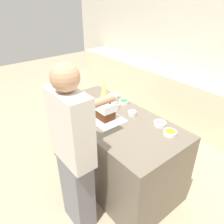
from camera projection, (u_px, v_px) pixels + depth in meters
ground_plane at (112, 174)px, 2.96m from camera, size 12.00×12.00×0.00m
wall_back at (217, 52)px, 3.54m from camera, size 8.00×0.05×2.60m
back_cabinet_block at (196, 105)px, 3.78m from camera, size 6.00×0.60×0.88m
kitchen_island at (112, 148)px, 2.74m from camera, size 1.74×0.86×0.90m
baking_tray at (105, 119)px, 2.48m from camera, size 0.41×0.33×0.01m
gingerbread_house at (105, 110)px, 2.42m from camera, size 0.20×0.18×0.29m
decorative_tree at (104, 89)px, 2.78m from camera, size 0.12×0.12×0.34m
candy_bowl_near_tray_right at (113, 96)px, 2.94m from camera, size 0.14×0.14×0.05m
candy_bowl_near_tray_left at (170, 133)px, 2.20m from camera, size 0.13×0.13×0.04m
candy_bowl_center_rear at (115, 106)px, 2.70m from camera, size 0.12×0.12×0.05m
candy_bowl_far_right at (124, 102)px, 2.81m from camera, size 0.12×0.12×0.04m
candy_bowl_beside_tree at (160, 124)px, 2.35m from camera, size 0.13×0.13×0.04m
candy_bowl_behind_tray at (132, 113)px, 2.54m from camera, size 0.10×0.10×0.05m
cookbook at (85, 96)px, 2.98m from camera, size 0.20×0.16×0.02m
mug at (75, 110)px, 2.57m from camera, size 0.09×0.09×0.08m
person at (74, 154)px, 1.96m from camera, size 0.46×0.57×1.74m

